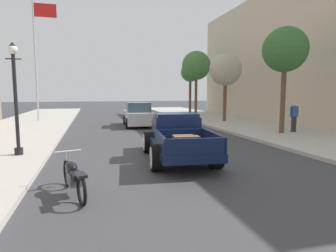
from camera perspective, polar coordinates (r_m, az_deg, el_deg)
The scene contains 11 objects.
ground_plane at distance 10.23m, azimuth 2.46°, elevation -6.42°, with size 140.00×140.00×0.00m, color #3D3D42.
hotrod_truck_navy at distance 10.17m, azimuth 1.72°, elevation -2.17°, with size 2.50×5.05×1.58m.
motorcycle_parked at distance 6.89m, azimuth -18.22°, elevation -9.42°, with size 0.78×2.06×0.93m.
car_background_silver at distance 20.06m, azimuth -5.94°, elevation 2.17°, with size 2.03×4.38×1.65m.
pedestrian_sidewalk_right at distance 17.34m, azimuth 23.71°, elevation 2.01°, with size 0.53×0.22×1.65m.
street_lamp_near at distance 11.19m, azimuth -28.03°, elevation 6.25°, with size 0.50×0.32×3.85m.
flagpole at distance 24.77m, azimuth -24.35°, elevation 14.07°, with size 1.74×0.16×9.16m.
street_tree_nearest at distance 16.72m, azimuth 22.19°, elevation 13.69°, with size 2.34×2.34×5.57m.
street_tree_second at distance 22.61m, azimuth 11.31°, elevation 10.86°, with size 2.45×2.45×5.14m.
street_tree_third at distance 28.37m, azimuth 5.61°, elevation 11.77°, with size 2.75×2.75×6.13m.
street_tree_farthest at distance 30.77m, azimuth 4.44°, elevation 10.45°, with size 2.00×2.00×5.30m.
Camera 1 is at (-2.97, -9.51, 2.30)m, focal length 30.77 mm.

